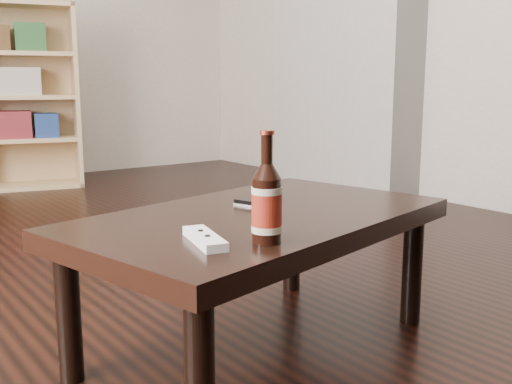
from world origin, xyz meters
TOP-DOWN VIEW (x-y plane):
  - floor at (0.00, 0.00)m, footprint 5.00×6.00m
  - bookshelf at (0.53, 2.54)m, footprint 0.76×0.49m
  - coffee_table at (0.25, -0.61)m, footprint 1.18×0.84m
  - beer_bottle at (0.07, -0.87)m, footprint 0.08×0.08m
  - phone at (0.29, -0.52)m, footprint 0.08×0.11m
  - remote at (-0.04, -0.79)m, footprint 0.10×0.19m

SIDE VIEW (x-z plane):
  - floor at x=0.00m, z-range -0.01..0.00m
  - coffee_table at x=0.25m, z-range 0.15..0.55m
  - phone at x=0.29m, z-range 0.40..0.42m
  - remote at x=-0.04m, z-range 0.40..0.42m
  - beer_bottle at x=0.07m, z-range 0.36..0.62m
  - bookshelf at x=0.53m, z-range 0.03..1.33m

